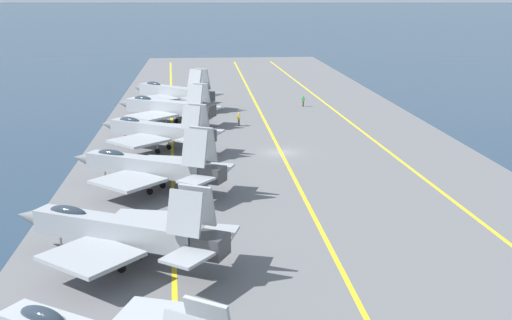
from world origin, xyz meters
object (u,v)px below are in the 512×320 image
at_px(parked_jet_fourth, 157,131).
at_px(crew_green_vest, 303,101).
at_px(crew_yellow_vest, 239,119).
at_px(parked_jet_second, 119,231).
at_px(parked_jet_third, 149,166).
at_px(parked_jet_sixth, 172,92).
at_px(parked_jet_fifth, 166,107).

distance_m(parked_jet_fourth, crew_green_vest, 35.42).
bearing_deg(crew_yellow_vest, parked_jet_second, 166.42).
xyz_separation_m(parked_jet_third, crew_yellow_vest, (29.00, -10.30, -1.37)).
bearing_deg(crew_green_vest, crew_yellow_vest, 141.70).
height_order(parked_jet_second, parked_jet_sixth, parked_jet_sixth).
bearing_deg(parked_jet_third, parked_jet_fourth, 0.44).
relative_size(parked_jet_second, parked_jet_sixth, 1.07).
relative_size(parked_jet_third, parked_jet_fourth, 1.05).
bearing_deg(parked_jet_sixth, crew_green_vest, -93.33).
height_order(parked_jet_fifth, crew_green_vest, parked_jet_fifth).
height_order(parked_jet_second, parked_jet_third, parked_jet_third).
distance_m(parked_jet_second, crew_yellow_vest, 47.17).
bearing_deg(parked_jet_sixth, parked_jet_fifth, 178.25).
height_order(parked_jet_sixth, crew_green_vest, parked_jet_sixth).
distance_m(parked_jet_third, parked_jet_fourth, 15.51).
xyz_separation_m(parked_jet_sixth, crew_green_vest, (-1.23, -21.12, -1.48)).
xyz_separation_m(crew_yellow_vest, crew_green_vest, (14.40, -11.37, -0.03)).
height_order(parked_jet_fifth, crew_yellow_vest, parked_jet_fifth).
xyz_separation_m(parked_jet_fourth, crew_yellow_vest, (13.49, -10.42, -1.43)).
xyz_separation_m(parked_jet_fifth, crew_yellow_vest, (-2.09, -10.16, -1.39)).
relative_size(crew_yellow_vest, crew_green_vest, 1.03).
distance_m(parked_jet_third, crew_green_vest, 48.53).
bearing_deg(parked_jet_second, parked_jet_third, -2.63).
relative_size(parked_jet_third, parked_jet_sixth, 1.04).
height_order(parked_jet_fourth, crew_green_vest, parked_jet_fourth).
xyz_separation_m(parked_jet_third, parked_jet_fifth, (31.08, -0.14, 0.02)).
xyz_separation_m(parked_jet_fourth, parked_jet_fifth, (15.58, -0.26, -0.04)).
height_order(parked_jet_second, parked_jet_fourth, parked_jet_second).
relative_size(parked_jet_third, crew_yellow_vest, 8.81).
bearing_deg(crew_yellow_vest, parked_jet_sixth, 31.94).
distance_m(parked_jet_sixth, crew_yellow_vest, 18.48).
bearing_deg(crew_yellow_vest, parked_jet_third, 160.45).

